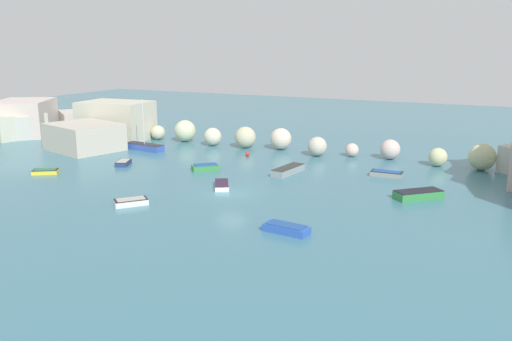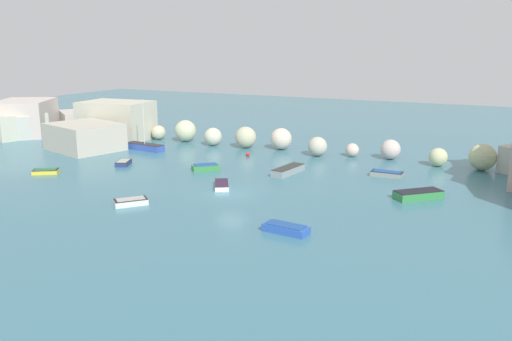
# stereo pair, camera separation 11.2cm
# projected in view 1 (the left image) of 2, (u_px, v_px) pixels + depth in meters

# --- Properties ---
(cove_water) EXTENTS (160.00, 160.00, 0.00)m
(cove_water) POSITION_uv_depth(u_px,v_px,m) (231.00, 194.00, 44.34)
(cove_water) COLOR teal
(cove_water) RESTS_ON ground
(cliff_headland_left) EXTENTS (24.82, 19.54, 4.97)m
(cliff_headland_left) POSITION_uv_depth(u_px,v_px,m) (57.00, 123.00, 70.10)
(cliff_headland_left) COLOR beige
(cliff_headland_left) RESTS_ON ground
(rock_breakwater) EXTENTS (45.42, 4.09, 2.78)m
(rock_breakwater) POSITION_uv_depth(u_px,v_px,m) (298.00, 142.00, 61.11)
(rock_breakwater) COLOR beige
(rock_breakwater) RESTS_ON ground
(channel_buoy) EXTENTS (0.46, 0.46, 0.46)m
(channel_buoy) POSITION_uv_depth(u_px,v_px,m) (248.00, 154.00, 59.17)
(channel_buoy) COLOR red
(channel_buoy) RESTS_ON cove_water
(moored_boat_0) EXTENTS (3.23, 1.57, 0.57)m
(moored_boat_0) POSITION_uv_depth(u_px,v_px,m) (286.00, 228.00, 35.20)
(moored_boat_0) COLOR blue
(moored_boat_0) RESTS_ON cove_water
(moored_boat_1) EXTENTS (2.67, 2.36, 0.44)m
(moored_boat_1) POSITION_uv_depth(u_px,v_px,m) (45.00, 171.00, 51.19)
(moored_boat_1) COLOR yellow
(moored_boat_1) RESTS_ON cove_water
(moored_boat_2) EXTENTS (1.98, 2.50, 0.47)m
(moored_boat_2) POSITION_uv_depth(u_px,v_px,m) (123.00, 163.00, 54.84)
(moored_boat_2) COLOR navy
(moored_boat_2) RESTS_ON cove_water
(moored_boat_3) EXTENTS (2.59, 2.75, 0.51)m
(moored_boat_3) POSITION_uv_depth(u_px,v_px,m) (131.00, 202.00, 41.20)
(moored_boat_3) COLOR silver
(moored_boat_3) RESTS_ON cove_water
(moored_boat_4) EXTENTS (2.89, 2.84, 0.59)m
(moored_boat_4) POSITION_uv_depth(u_px,v_px,m) (206.00, 167.00, 52.66)
(moored_boat_4) COLOR #388742
(moored_boat_4) RESTS_ON cove_water
(moored_boat_5) EXTENTS (1.91, 4.47, 0.69)m
(moored_boat_5) POSITION_uv_depth(u_px,v_px,m) (288.00, 170.00, 51.19)
(moored_boat_5) COLOR gray
(moored_boat_5) RESTS_ON cove_water
(moored_boat_6) EXTENTS (2.56, 3.19, 0.46)m
(moored_boat_6) POSITION_uv_depth(u_px,v_px,m) (222.00, 185.00, 46.26)
(moored_boat_6) COLOR white
(moored_boat_6) RESTS_ON cove_water
(moored_boat_7) EXTENTS (3.02, 1.33, 0.51)m
(moored_boat_7) POSITION_uv_depth(u_px,v_px,m) (387.00, 174.00, 50.18)
(moored_boat_7) COLOR gray
(moored_boat_7) RESTS_ON cove_water
(moored_boat_8) EXTENTS (5.29, 2.01, 6.05)m
(moored_boat_8) POSITION_uv_depth(u_px,v_px,m) (144.00, 147.00, 62.67)
(moored_boat_8) COLOR #3453AF
(moored_boat_8) RESTS_ON cove_water
(moored_boat_9) EXTENTS (3.90, 3.83, 0.68)m
(moored_boat_9) POSITION_uv_depth(u_px,v_px,m) (418.00, 194.00, 42.95)
(moored_boat_9) COLOR #348743
(moored_boat_9) RESTS_ON cove_water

